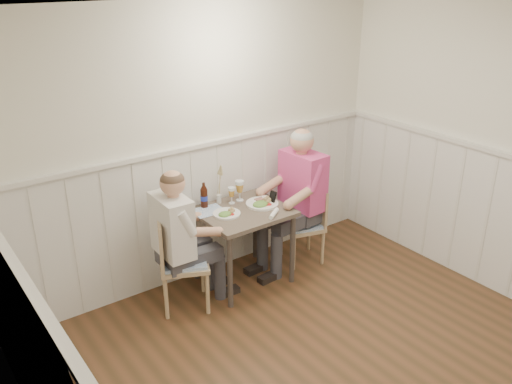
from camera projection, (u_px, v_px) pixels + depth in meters
room_shell at (394, 205)px, 3.25m from camera, size 4.04×4.54×2.60m
wainscot at (312, 275)px, 4.09m from camera, size 4.00×4.49×1.34m
dining_table at (243, 221)px, 5.05m from camera, size 0.81×0.70×0.75m
chair_right at (307, 221)px, 5.52m from camera, size 0.46×0.46×0.79m
chair_left at (177, 259)px, 4.72m from camera, size 0.55×0.55×0.88m
man_in_pink at (299, 207)px, 5.41m from camera, size 0.68×0.48×1.44m
diner_cream at (178, 251)px, 4.69m from camera, size 0.62×0.43×1.33m
plate_man at (262, 203)px, 5.10m from camera, size 0.31×0.31×0.08m
plate_diner at (226, 213)px, 4.90m from camera, size 0.25×0.25×0.06m
beer_glass_a at (240, 187)px, 5.16m from camera, size 0.08×0.08×0.20m
beer_glass_b at (232, 193)px, 5.11m from camera, size 0.07×0.07×0.16m
beer_bottle at (204, 197)px, 5.03m from camera, size 0.07×0.07×0.25m
rolled_napkin at (274, 214)px, 4.89m from camera, size 0.18×0.14×0.04m
grass_vase at (219, 186)px, 5.09m from camera, size 0.04×0.04×0.39m
gingham_mat at (208, 211)px, 4.99m from camera, size 0.30×0.25×0.01m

